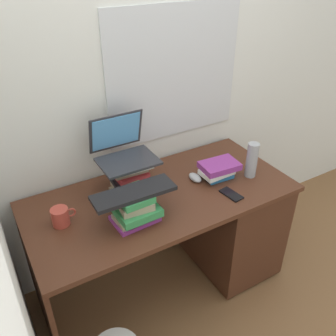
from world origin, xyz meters
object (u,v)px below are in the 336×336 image
Objects in this scene: laptop at (123,149)px; mug at (61,217)px; book_stack_tall at (129,176)px; book_stack_keyboard_riser at (135,208)px; cell_phone at (231,194)px; water_bottle at (252,160)px; book_stack_side at (218,170)px; desk at (216,220)px; computer_mouse at (195,178)px; keyboard at (134,193)px.

laptop is 0.49m from mug.
book_stack_tall reaches higher than mug.
book_stack_keyboard_riser is 0.58m from cell_phone.
laptop reaches higher than water_bottle.
book_stack_side reaches higher than cell_phone.
desk is 14.77× the size of computer_mouse.
desk is at bearing 64.78° from cell_phone.
computer_mouse is 0.36m from water_bottle.
water_bottle is 0.27m from cell_phone.
book_stack_keyboard_riser reaches higher than mug.
computer_mouse is 0.81m from mug.
book_stack_keyboard_riser is 0.80m from water_bottle.
laptop is 0.33m from keyboard.
book_stack_side is at bearing 156.97° from water_bottle.
laptop is at bearing 18.17° from mug.
laptop is at bearing 159.38° from computer_mouse.
laptop is 0.67m from cell_phone.
desk is at bearing -20.07° from computer_mouse.
computer_mouse is (0.48, 0.16, -0.16)m from keyboard.
cell_phone is at bearing -68.32° from computer_mouse.
book_stack_keyboard_riser is at bearing -161.86° from computer_mouse.
book_stack_tall is 1.01× the size of book_stack_keyboard_riser.
mug reaches higher than desk.
laptop is at bearing 75.49° from keyboard.
computer_mouse is at bearing -0.66° from mug.
book_stack_keyboard_riser is at bearing -105.30° from laptop.
book_stack_keyboard_riser is 0.62m from book_stack_side.
book_stack_tall reaches higher than keyboard.
mug is (-0.34, 0.17, -0.03)m from book_stack_keyboard_riser.
keyboard is 3.09× the size of cell_phone.
keyboard is (-0.00, -0.00, 0.10)m from book_stack_keyboard_riser.
mug is (-0.34, 0.17, -0.13)m from keyboard.
water_bottle reaches higher than mug.
laptop is at bearing 92.76° from book_stack_tall.
cell_phone is (-0.04, -0.18, -0.05)m from book_stack_side.
book_stack_tall is 1.07× the size of water_bottle.
book_stack_tall reaches higher than computer_mouse.
mug is at bearing 154.94° from keyboard.
book_stack_side is (-0.02, 0.01, 0.40)m from desk.
keyboard is 3.29× the size of mug.
book_stack_side is 0.15m from computer_mouse.
cell_phone is at bearing -107.93° from desk.
book_stack_keyboard_riser reaches higher than book_stack_side.
keyboard is at bearing -161.92° from computer_mouse.
book_stack_keyboard_riser is 0.50m from computer_mouse.
cell_phone reaches higher than desk.
desk is 0.83m from laptop.
book_stack_keyboard_riser is 1.84× the size of mug.
water_bottle is (0.80, 0.03, 0.03)m from book_stack_keyboard_riser.
book_stack_keyboard_riser is 0.36m from laptop.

